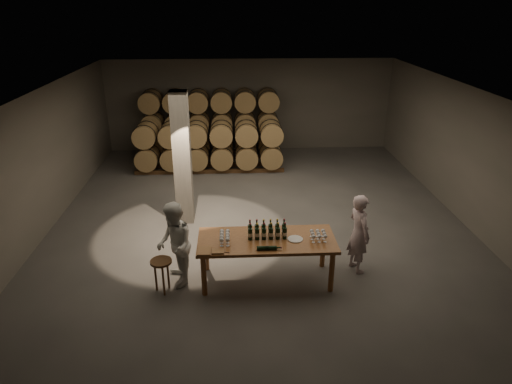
{
  "coord_description": "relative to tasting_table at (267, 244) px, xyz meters",
  "views": [
    {
      "loc": [
        -0.59,
        -10.04,
        5.08
      ],
      "look_at": [
        -0.11,
        -0.69,
        1.1
      ],
      "focal_mm": 32.0,
      "sensor_mm": 36.0,
      "label": 1
    }
  ],
  "objects": [
    {
      "name": "room",
      "position": [
        -1.8,
        2.7,
        0.8
      ],
      "size": [
        12.0,
        12.0,
        12.0
      ],
      "color": "#53514E",
      "rests_on": "ground"
    },
    {
      "name": "tasting_table",
      "position": [
        0.0,
        0.0,
        0.0
      ],
      "size": [
        2.6,
        1.1,
        0.9
      ],
      "color": "brown",
      "rests_on": "ground"
    },
    {
      "name": "barrel_stack_back",
      "position": [
        -1.35,
        7.7,
        0.4
      ],
      "size": [
        4.7,
        0.95,
        2.31
      ],
      "color": "#56321D",
      "rests_on": "ground"
    },
    {
      "name": "barrel_stack_front",
      "position": [
        -1.35,
        6.3,
        0.03
      ],
      "size": [
        4.7,
        0.95,
        1.57
      ],
      "color": "#56321D",
      "rests_on": "ground"
    },
    {
      "name": "bottle_cluster",
      "position": [
        0.01,
        0.08,
        0.23
      ],
      "size": [
        0.74,
        0.24,
        0.34
      ],
      "color": "black",
      "rests_on": "tasting_table"
    },
    {
      "name": "lying_bottles",
      "position": [
        -0.02,
        -0.4,
        0.14
      ],
      "size": [
        0.45,
        0.08,
        0.08
      ],
      "color": "black",
      "rests_on": "tasting_table"
    },
    {
      "name": "glass_cluster_left",
      "position": [
        -0.79,
        -0.05,
        0.23
      ],
      "size": [
        0.19,
        0.41,
        0.17
      ],
      "color": "silver",
      "rests_on": "tasting_table"
    },
    {
      "name": "glass_cluster_right",
      "position": [
        0.97,
        -0.06,
        0.22
      ],
      "size": [
        0.3,
        0.3,
        0.16
      ],
      "color": "silver",
      "rests_on": "tasting_table"
    },
    {
      "name": "plate",
      "position": [
        0.54,
        -0.04,
        0.11
      ],
      "size": [
        0.29,
        0.29,
        0.02
      ],
      "primitive_type": "cylinder",
      "color": "silver",
      "rests_on": "tasting_table"
    },
    {
      "name": "notebook_near",
      "position": [
        -0.91,
        -0.43,
        0.12
      ],
      "size": [
        0.22,
        0.18,
        0.03
      ],
      "primitive_type": "cube",
      "rotation": [
        0.0,
        0.0,
        0.0
      ],
      "color": "brown",
      "rests_on": "tasting_table"
    },
    {
      "name": "notebook_corner",
      "position": [
        -1.15,
        -0.4,
        0.12
      ],
      "size": [
        0.25,
        0.31,
        0.03
      ],
      "primitive_type": "cube",
      "rotation": [
        0.0,
        0.0,
        -0.02
      ],
      "color": "brown",
      "rests_on": "tasting_table"
    },
    {
      "name": "pen",
      "position": [
        -0.77,
        -0.45,
        0.11
      ],
      "size": [
        0.13,
        0.05,
        0.01
      ],
      "primitive_type": "cylinder",
      "rotation": [
        0.0,
        1.57,
        -0.33
      ],
      "color": "black",
      "rests_on": "tasting_table"
    },
    {
      "name": "stool",
      "position": [
        -1.96,
        -0.28,
        -0.25
      ],
      "size": [
        0.4,
        0.4,
        0.66
      ],
      "rotation": [
        0.0,
        0.0,
        0.28
      ],
      "color": "#56321D",
      "rests_on": "ground"
    },
    {
      "name": "person_man",
      "position": [
        1.84,
        0.29,
        0.02
      ],
      "size": [
        0.56,
        0.69,
        1.64
      ],
      "primitive_type": "imported",
      "rotation": [
        0.0,
        0.0,
        1.88
      ],
      "color": "beige",
      "rests_on": "ground"
    },
    {
      "name": "person_woman",
      "position": [
        -1.73,
        -0.02,
        0.04
      ],
      "size": [
        0.82,
        0.95,
        1.67
      ],
      "primitive_type": "imported",
      "rotation": [
        0.0,
        0.0,
        -1.32
      ],
      "color": "white",
      "rests_on": "ground"
    }
  ]
}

